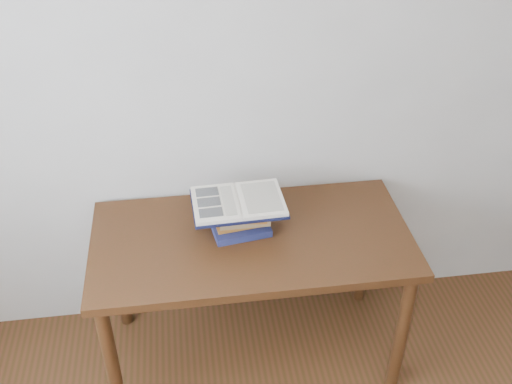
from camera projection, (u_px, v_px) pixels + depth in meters
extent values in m
cube|color=beige|center=(250.00, 80.00, 2.57)|extent=(3.50, 0.04, 2.60)
cube|color=#411E10|center=(252.00, 240.00, 2.60)|extent=(1.38, 0.69, 0.04)
cylinder|color=#411E10|center=(112.00, 364.00, 2.51)|extent=(0.06, 0.06, 0.70)
cylinder|color=#411E10|center=(402.00, 332.00, 2.65)|extent=(0.06, 0.06, 0.70)
cylinder|color=#411E10|center=(119.00, 272.00, 2.97)|extent=(0.06, 0.06, 0.70)
cylinder|color=#411E10|center=(365.00, 249.00, 3.11)|extent=(0.06, 0.06, 0.70)
cube|color=#1A264F|center=(240.00, 227.00, 2.61)|extent=(0.27, 0.21, 0.03)
cube|color=#B66529|center=(238.00, 219.00, 2.61)|extent=(0.23, 0.16, 0.03)
cube|color=tan|center=(243.00, 214.00, 2.59)|extent=(0.22, 0.16, 0.03)
cube|color=#B66529|center=(242.00, 211.00, 2.56)|extent=(0.23, 0.17, 0.03)
cube|color=black|center=(238.00, 204.00, 2.56)|extent=(0.40, 0.29, 0.01)
cube|color=beige|center=(215.00, 204.00, 2.54)|extent=(0.20, 0.27, 0.02)
cube|color=beige|center=(261.00, 199.00, 2.57)|extent=(0.20, 0.27, 0.02)
cylinder|color=beige|center=(238.00, 202.00, 2.55)|extent=(0.02, 0.26, 0.01)
cube|color=black|center=(207.00, 192.00, 2.59)|extent=(0.10, 0.06, 0.00)
cube|color=black|center=(209.00, 202.00, 2.53)|extent=(0.10, 0.06, 0.00)
cube|color=black|center=(211.00, 212.00, 2.47)|extent=(0.10, 0.06, 0.00)
cube|color=beige|center=(228.00, 200.00, 2.54)|extent=(0.06, 0.22, 0.00)
cube|color=beige|center=(262.00, 197.00, 2.56)|extent=(0.16, 0.22, 0.00)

